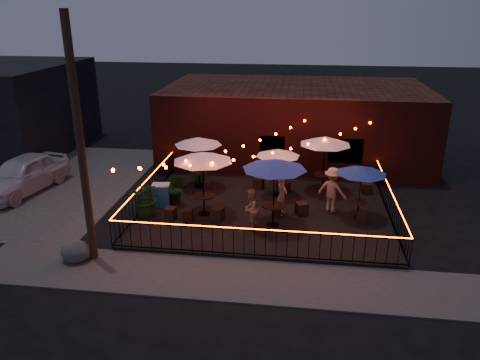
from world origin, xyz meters
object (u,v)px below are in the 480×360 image
object	(u,v)px
utility_pole	(81,145)
cafe_table_3	(278,153)
cafe_table_1	(198,142)
cafe_table_4	(362,171)
cafe_table_2	(275,165)
cafe_table_0	(203,158)
boulder	(76,252)
cafe_table_5	(325,141)
cooler	(161,195)

from	to	relation	value
utility_pole	cafe_table_3	world-z (taller)	utility_pole
cafe_table_1	cafe_table_4	xyz separation A→B (m)	(6.96, -2.44, -0.21)
utility_pole	cafe_table_2	size ratio (longest dim) A/B	2.97
cafe_table_0	cafe_table_1	xyz separation A→B (m)	(-0.83, 2.93, -0.21)
cafe_table_1	cafe_table_2	xyz separation A→B (m)	(3.66, -3.59, 0.25)
utility_pole	boulder	bearing A→B (deg)	-154.90
cafe_table_1	boulder	world-z (taller)	cafe_table_1
cafe_table_0	cafe_table_2	bearing A→B (deg)	-13.06
cafe_table_4	cafe_table_5	bearing A→B (deg)	114.93
cooler	cafe_table_4	bearing A→B (deg)	-8.56
cafe_table_2	boulder	world-z (taller)	cafe_table_2
utility_pole	cafe_table_2	bearing A→B (deg)	28.09
boulder	cafe_table_1	bearing A→B (deg)	68.75
utility_pole	cafe_table_4	distance (m)	10.26
cafe_table_5	boulder	world-z (taller)	cafe_table_5
cafe_table_5	cafe_table_3	bearing A→B (deg)	-155.98
utility_pole	cafe_table_1	xyz separation A→B (m)	(2.19, 6.71, -1.67)
cafe_table_1	cafe_table_5	size ratio (longest dim) A/B	0.79
cafe_table_0	utility_pole	bearing A→B (deg)	-128.62
cafe_table_3	cafe_table_0	bearing A→B (deg)	-139.34
utility_pole	cooler	size ratio (longest dim) A/B	8.28
utility_pole	cafe_table_3	bearing A→B (deg)	46.75
cafe_table_0	boulder	size ratio (longest dim) A/B	2.86
cafe_table_4	cooler	distance (m)	8.20
cooler	boulder	distance (m)	4.87
utility_pole	cooler	xyz separation A→B (m)	(1.08, 4.35, -3.36)
cafe_table_0	boulder	distance (m)	5.78
cafe_table_0	cafe_table_4	world-z (taller)	cafe_table_0
cafe_table_0	cafe_table_4	size ratio (longest dim) A/B	1.16
cafe_table_1	cafe_table_2	world-z (taller)	cafe_table_2
utility_pole	cafe_table_4	world-z (taller)	utility_pole
utility_pole	cafe_table_1	world-z (taller)	utility_pole
cafe_table_0	cafe_table_5	world-z (taller)	cafe_table_0
cafe_table_0	cafe_table_1	bearing A→B (deg)	105.84
cafe_table_0	boulder	bearing A→B (deg)	-131.33
cafe_table_4	cooler	xyz separation A→B (m)	(-8.06, 0.09, -1.48)
cafe_table_4	cafe_table_5	size ratio (longest dim) A/B	0.78
utility_pole	boulder	xyz separation A→B (m)	(-0.52, -0.24, -3.63)
cafe_table_1	cafe_table_2	distance (m)	5.13
cafe_table_4	cooler	size ratio (longest dim) A/B	2.42
cafe_table_2	cooler	world-z (taller)	cafe_table_2
cafe_table_5	utility_pole	bearing A→B (deg)	-137.91
cafe_table_1	cooler	world-z (taller)	cafe_table_1
cafe_table_0	cafe_table_1	world-z (taller)	cafe_table_0
boulder	cooler	bearing A→B (deg)	70.84
cafe_table_2	cafe_table_3	world-z (taller)	cafe_table_2
cafe_table_3	cooler	xyz separation A→B (m)	(-4.73, -1.82, -1.46)
cooler	cafe_table_1	bearing A→B (deg)	56.88
cafe_table_1	cafe_table_3	size ratio (longest dim) A/B	1.01
cafe_table_0	cafe_table_5	xyz separation A→B (m)	(4.82, 3.30, -0.08)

